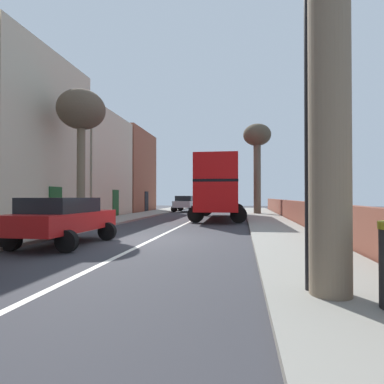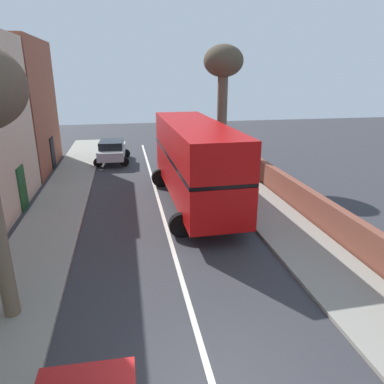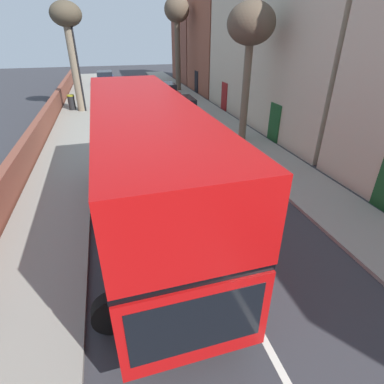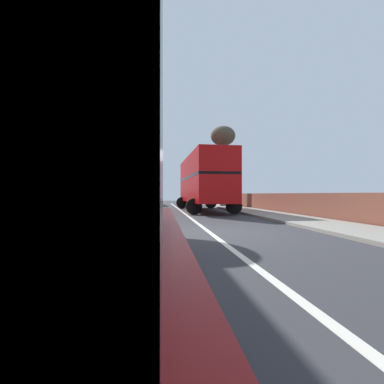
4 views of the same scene
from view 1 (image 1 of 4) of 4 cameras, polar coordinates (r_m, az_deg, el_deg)
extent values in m
plane|color=#333338|center=(11.81, -7.10, -8.53)|extent=(84.00, 84.00, 0.00)
cube|color=silver|center=(11.81, -7.10, -8.51)|extent=(0.16, 54.00, 0.01)
cube|color=gray|center=(13.97, -26.95, -7.00)|extent=(2.60, 60.00, 0.12)
cube|color=gray|center=(11.46, 17.43, -8.43)|extent=(2.60, 60.00, 0.12)
cube|color=beige|center=(19.48, -28.54, 8.30)|extent=(4.00, 7.68, 9.27)
cube|color=#194C23|center=(18.08, -23.50, -2.44)|extent=(0.08, 1.10, 2.10)
cube|color=beige|center=(26.16, -17.76, 4.61)|extent=(4.00, 7.68, 8.07)
cube|color=#194C23|center=(25.20, -13.66, -2.00)|extent=(0.08, 1.10, 2.10)
cube|color=brown|center=(33.48, -11.56, 3.64)|extent=(4.00, 7.68, 8.34)
cube|color=black|center=(32.72, -8.25, -1.73)|extent=(0.08, 1.10, 2.10)
cube|color=brown|center=(11.72, 24.96, -5.27)|extent=(0.36, 54.00, 1.32)
cube|color=#BA0C0D|center=(22.29, 5.05, -0.90)|extent=(2.70, 10.07, 1.70)
cube|color=black|center=(22.31, 5.05, 1.49)|extent=(2.72, 9.97, 0.16)
cube|color=#BA0C0D|center=(22.36, 5.05, 3.62)|extent=(2.70, 10.07, 1.50)
cube|color=black|center=(27.28, 5.57, -0.70)|extent=(2.20, 0.10, 1.19)
cylinder|color=black|center=(25.81, 2.59, -3.22)|extent=(1.01, 0.32, 1.00)
cylinder|color=black|center=(25.70, 8.29, -3.22)|extent=(1.01, 0.32, 1.00)
cylinder|color=black|center=(19.04, 0.69, -4.08)|extent=(1.01, 0.32, 1.00)
cylinder|color=black|center=(18.89, 8.43, -4.10)|extent=(1.01, 0.32, 1.00)
cube|color=#AD1919|center=(11.14, -22.15, -4.93)|extent=(1.84, 4.17, 0.59)
cube|color=black|center=(10.94, -22.72, -2.20)|extent=(1.66, 2.31, 0.48)
cylinder|color=black|center=(12.74, -22.48, -6.46)|extent=(0.64, 0.23, 0.64)
cylinder|color=black|center=(11.87, -15.12, -6.91)|extent=(0.64, 0.23, 0.64)
cylinder|color=black|center=(10.69, -30.01, -7.52)|extent=(0.64, 0.23, 0.64)
cylinder|color=black|center=(9.63, -21.75, -8.32)|extent=(0.64, 0.23, 0.64)
cube|color=#B7BABF|center=(32.65, -1.11, -2.18)|extent=(1.99, 4.42, 0.64)
cube|color=black|center=(32.43, -1.19, -1.17)|extent=(1.75, 2.46, 0.52)
cylinder|color=black|center=(34.18, -2.09, -2.92)|extent=(0.65, 0.25, 0.64)
cylinder|color=black|center=(33.79, 0.91, -2.95)|extent=(0.65, 0.25, 0.64)
cylinder|color=black|center=(31.58, -3.27, -3.10)|extent=(0.65, 0.25, 0.64)
cylinder|color=black|center=(31.16, -0.02, -3.13)|extent=(0.65, 0.25, 0.64)
cylinder|color=brown|center=(27.90, 11.73, 2.72)|extent=(0.63, 0.63, 6.35)
ellipsoid|color=#4C4233|center=(28.36, 11.71, 10.12)|extent=(2.40, 2.40, 1.90)
cylinder|color=brown|center=(16.82, -19.47, 3.41)|extent=(0.41, 0.41, 5.38)
ellipsoid|color=brown|center=(17.34, -19.42, 13.92)|extent=(2.40, 2.40, 2.00)
cylinder|color=#7A6B56|center=(5.40, 23.61, 16.48)|extent=(0.61, 0.61, 6.13)
cylinder|color=black|center=(5.51, 20.40, 15.37)|extent=(0.14, 0.14, 6.00)
camera|label=2|loc=(8.97, -29.10, 30.71)|focal=33.06mm
camera|label=3|loc=(30.49, 7.63, 6.90)|focal=27.91mm
camera|label=4|loc=(5.61, -52.54, -3.78)|focal=24.72mm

